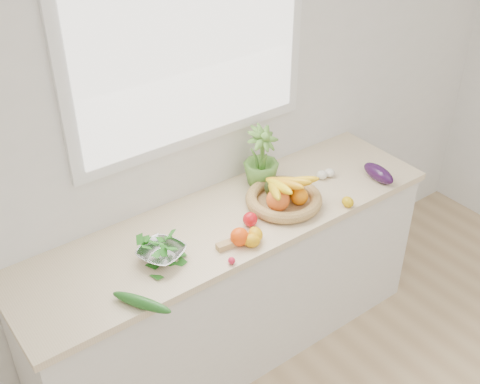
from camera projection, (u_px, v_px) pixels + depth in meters
back_wall at (193, 115)px, 2.93m from camera, size 4.50×0.02×2.70m
counter_cabinet at (230, 289)px, 3.24m from camera, size 2.20×0.58×0.86m
countertop at (230, 222)px, 2.99m from camera, size 2.24×0.62×0.04m
window_frame at (190, 36)px, 2.69m from camera, size 1.30×0.03×1.10m
window_pane at (193, 37)px, 2.68m from camera, size 1.18×0.01×0.98m
orange_loose at (240, 237)px, 2.79m from camera, size 0.11×0.11×0.09m
lemon_a at (255, 234)px, 2.82m from camera, size 0.08×0.10×0.07m
lemon_b at (348, 202)px, 3.05m from camera, size 0.06×0.07×0.05m
lemon_c at (252, 241)px, 2.78m from camera, size 0.10×0.10×0.06m
apple at (250, 219)px, 2.91m from camera, size 0.08×0.08×0.07m
ginger at (226, 245)px, 2.78m from camera, size 0.10×0.05×0.03m
garlic_a at (330, 173)px, 3.29m from camera, size 0.06×0.06×0.05m
garlic_b at (322, 175)px, 3.27m from camera, size 0.07×0.07×0.05m
garlic_c at (284, 218)px, 2.94m from camera, size 0.07×0.07×0.05m
eggplant at (378, 173)px, 3.25m from camera, size 0.09×0.22×0.08m
cucumber at (142, 302)px, 2.46m from camera, size 0.18×0.27×0.05m
radish at (232, 261)px, 2.69m from camera, size 0.04×0.04×0.03m
potted_herb at (261, 158)px, 3.15m from camera, size 0.22×0.22×0.34m
fruit_basket at (283, 196)px, 3.05m from camera, size 0.45×0.45×0.19m
colander_with_spinach at (161, 250)px, 2.69m from camera, size 0.27×0.27×0.11m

